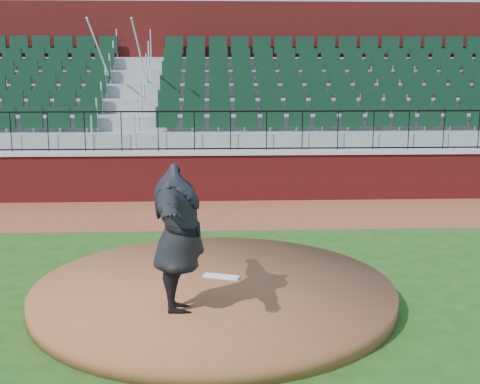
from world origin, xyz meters
name	(u,v)px	position (x,y,z in m)	size (l,w,h in m)	color
ground	(244,294)	(0.00, 0.00, 0.00)	(90.00, 90.00, 0.00)	#1E4A15
warning_track	(233,214)	(0.00, 5.40, 0.01)	(34.00, 3.20, 0.01)	brown
field_wall	(231,177)	(0.00, 7.00, 0.60)	(34.00, 0.35, 1.20)	maroon
wall_cap	(231,152)	(0.00, 7.00, 1.25)	(34.00, 0.45, 0.10)	#B7B7B7
wall_railing	(231,131)	(0.00, 7.00, 1.80)	(34.00, 0.05, 1.00)	black
seating_stands	(228,105)	(0.00, 9.72, 2.30)	(34.00, 5.10, 4.60)	gray
concourse_wall	(226,86)	(0.00, 12.52, 2.75)	(34.00, 0.50, 5.50)	maroon
pitchers_mound	(214,293)	(-0.47, -0.28, 0.12)	(5.35, 5.35, 0.25)	brown
pitching_rubber	(221,277)	(-0.35, 0.05, 0.27)	(0.56, 0.14, 0.04)	white
pitcher	(178,238)	(-0.93, -1.26, 1.24)	(2.44, 0.66, 1.98)	black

